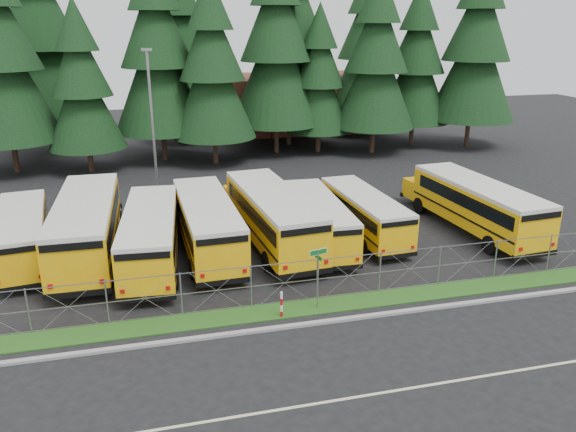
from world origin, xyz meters
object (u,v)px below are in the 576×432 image
object	(u,v)px
bus_2	(151,237)
light_standard	(152,117)
bus_0	(23,236)
bus_east	(473,206)
bus_4	(271,218)
street_sign	(318,266)
bus_3	(207,225)
striped_bollard	(281,305)
bus_1	(88,228)
bus_5	(316,221)
bus_6	(362,214)

from	to	relation	value
bus_2	light_standard	distance (m)	13.27
bus_0	bus_east	xyz separation A→B (m)	(25.03, -1.85, 0.20)
bus_4	street_sign	xyz separation A→B (m)	(0.37, -7.82, 0.46)
bus_2	bus_3	bearing A→B (deg)	21.68
bus_0	striped_bollard	size ratio (longest dim) A/B	8.43
bus_1	bus_0	bearing A→B (deg)	173.52
bus_2	street_sign	bearing A→B (deg)	-40.28
bus_0	bus_3	size ratio (longest dim) A/B	0.89
bus_3	striped_bollard	xyz separation A→B (m)	(2.23, -8.05, -0.89)
bus_4	light_standard	xyz separation A→B (m)	(-5.88, 11.56, 3.93)
bus_5	street_sign	bearing A→B (deg)	-104.20
street_sign	striped_bollard	xyz separation A→B (m)	(-1.70, -0.38, -1.43)
bus_6	bus_4	bearing A→B (deg)	177.91
bus_5	striped_bollard	xyz separation A→B (m)	(-3.86, -7.75, -0.72)
bus_0	bus_6	world-z (taller)	bus_0
bus_2	bus_4	world-z (taller)	bus_4
street_sign	bus_0	bearing A→B (deg)	146.46
bus_4	light_standard	distance (m)	13.55
bus_1	bus_4	size ratio (longest dim) A/B	1.04
bus_0	bus_6	distance (m)	18.43
bus_0	striped_bollard	world-z (taller)	bus_0
bus_2	bus_6	bearing A→B (deg)	10.03
bus_6	bus_0	bearing A→B (deg)	173.85
bus_2	bus_5	distance (m)	9.02
bus_4	light_standard	size ratio (longest dim) A/B	1.18
bus_3	bus_5	size ratio (longest dim) A/B	1.13
bus_6	street_sign	world-z (taller)	street_sign
bus_0	bus_2	bearing A→B (deg)	-25.33
light_standard	bus_5	bearing A→B (deg)	-55.05
bus_4	bus_east	size ratio (longest dim) A/B	1.03
bus_0	bus_2	xyz separation A→B (m)	(6.49, -2.08, 0.13)
bus_3	light_standard	distance (m)	12.60
bus_east	bus_4	bearing A→B (deg)	171.44
bus_4	bus_east	bearing A→B (deg)	-9.13
bus_3	striped_bollard	distance (m)	8.40
bus_3	bus_6	distance (m)	9.02
bus_2	striped_bollard	xyz separation A→B (m)	(5.14, -7.14, -0.86)
bus_2	light_standard	size ratio (longest dim) A/B	1.10
bus_6	bus_2	bearing A→B (deg)	-177.68
bus_2	bus_east	xyz separation A→B (m)	(18.54, 0.23, 0.07)
bus_4	bus_3	bearing A→B (deg)	177.36
street_sign	light_standard	xyz separation A→B (m)	(-6.24, 19.39, 3.47)
bus_1	bus_5	world-z (taller)	bus_1
bus_4	bus_6	size ratio (longest dim) A/B	1.23
bus_6	striped_bollard	world-z (taller)	bus_6
bus_0	bus_east	distance (m)	25.10
bus_6	striped_bollard	bearing A→B (deg)	-132.56
bus_east	street_sign	size ratio (longest dim) A/B	4.15
bus_3	bus_5	xyz separation A→B (m)	(6.08, -0.29, -0.17)
bus_3	striped_bollard	bearing A→B (deg)	-76.62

